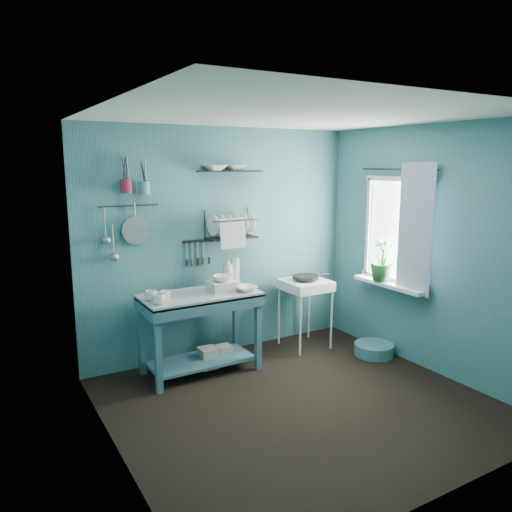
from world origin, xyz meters
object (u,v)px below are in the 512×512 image
soap_bottle (228,271)px  storage_tin_small (224,354)px  utensil_cup_teal (144,188)px  wash_tub (223,286)px  potted_plant (383,259)px  hotplate_stand (305,313)px  mug_right (151,296)px  water_bottle (235,270)px  dish_rack (231,224)px  mug_left (159,299)px  work_counter (201,333)px  floor_basin (374,349)px  frying_pan (306,277)px  mug_mid (166,295)px  utensil_cup_magenta (126,186)px  colander (136,230)px  storage_tin_large (208,358)px

soap_bottle → storage_tin_small: soap_bottle is taller
utensil_cup_teal → wash_tub: bearing=-28.7°
potted_plant → hotplate_stand: bearing=136.9°
mug_right → water_bottle: bearing=12.2°
dish_rack → utensil_cup_teal: 1.02m
mug_left → utensil_cup_teal: 1.12m
wash_tub → dish_rack: size_ratio=0.51×
work_counter → hotplate_stand: size_ratio=1.48×
dish_rack → floor_basin: bearing=-33.8°
wash_tub → frying_pan: 1.10m
work_counter → mug_mid: (-0.38, -0.06, 0.46)m
mug_mid → hotplate_stand: (1.73, 0.12, -0.48)m
dish_rack → storage_tin_small: (-0.22, -0.21, -1.37)m
wash_tub → soap_bottle: size_ratio=0.94×
mug_mid → frying_pan: bearing=3.9°
work_counter → potted_plant: 2.14m
frying_pan → utensil_cup_magenta: 2.23m
work_counter → colander: 1.22m
potted_plant → colander: bearing=160.1°
soap_bottle → hotplate_stand: soap_bottle is taller
colander → storage_tin_small: size_ratio=1.40×
dish_rack → colander: dish_rack is taller
hotplate_stand → utensil_cup_teal: bearing=166.9°
work_counter → frying_pan: 1.41m
potted_plant → storage_tin_large: size_ratio=2.20×
mug_mid → dish_rack: dish_rack is taller
utensil_cup_teal → colander: (-0.09, 0.03, -0.41)m
mug_right → utensil_cup_teal: (0.08, 0.34, 1.00)m
work_counter → water_bottle: bearing=34.5°
hotplate_stand → frying_pan: size_ratio=2.64×
colander → soap_bottle: bearing=-10.6°
mug_right → hotplate_stand: (1.85, 0.06, -0.48)m
floor_basin → mug_mid: bearing=167.3°
mug_mid → utensil_cup_magenta: bearing=117.7°
work_counter → colander: (-0.51, 0.37, 1.04)m
work_counter → storage_tin_small: (0.30, 0.08, -0.31)m
wash_tub → water_bottle: size_ratio=1.00×
mug_mid → floor_basin: bearing=-12.7°
wash_tub → frying_pan: (1.10, 0.08, -0.05)m
mug_right → colander: colander is taller
utensil_cup_magenta → potted_plant: 2.82m
mug_mid → work_counter: bearing=9.0°
mug_right → storage_tin_large: mug_right is taller
soap_bottle → utensil_cup_teal: utensil_cup_teal is taller
mug_left → storage_tin_large: mug_left is taller
work_counter → utensil_cup_teal: (-0.42, 0.34, 1.46)m
storage_tin_small → floor_basin: 1.68m
hotplate_stand → storage_tin_small: hotplate_stand is taller
work_counter → soap_bottle: bearing=37.0°
wash_tub → floor_basin: (1.60, -0.54, -0.81)m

